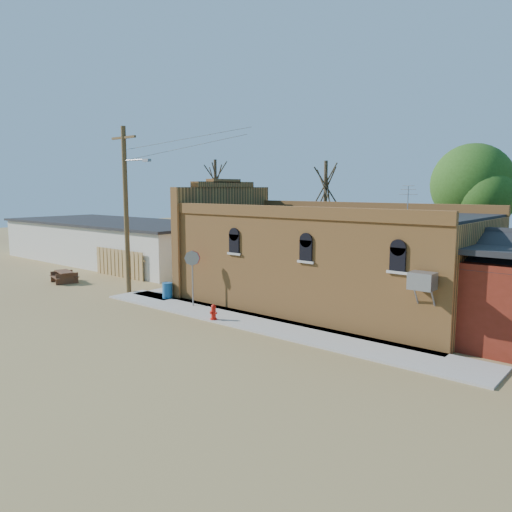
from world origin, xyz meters
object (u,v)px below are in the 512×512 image
Objects in this scene: fire_hydrant at (213,312)px; picnic_table at (64,275)px; stop_sign at (192,263)px; trash_barrel at (167,290)px; brick_bar at (323,259)px; utility_pole at (127,206)px.

fire_hydrant is 0.34× the size of picnic_table.
stop_sign is at bearing 151.06° from fire_hydrant.
stop_sign is 2.82m from trash_barrel.
brick_bar is at bearing 32.82° from picnic_table.
utility_pole is at bearing -156.31° from brick_bar.
picnic_table is at bearing -172.88° from utility_pole.
fire_hydrant is at bearing -46.89° from stop_sign.
stop_sign is 3.37× the size of trash_barrel.
fire_hydrant is (-2.10, -5.50, -1.93)m from brick_bar.
brick_bar is at bearing 29.91° from trash_barrel.
picnic_table is (-10.70, -0.71, -1.69)m from stop_sign.
brick_bar is 6.19m from fire_hydrant.
picnic_table is (-5.60, -0.70, -4.31)m from utility_pole.
brick_bar is 16.29m from picnic_table.
stop_sign is at bearing -137.61° from brick_bar.
trash_barrel is (-6.94, -3.99, -1.86)m from brick_bar.
stop_sign is (-4.69, -4.28, -0.19)m from brick_bar.
utility_pole is at bearing 158.28° from stop_sign.
picnic_table is at bearing 173.95° from fire_hydrant.
fire_hydrant is 3.35m from stop_sign.
utility_pole reaches higher than stop_sign.
brick_bar is 24.35× the size of fire_hydrant.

